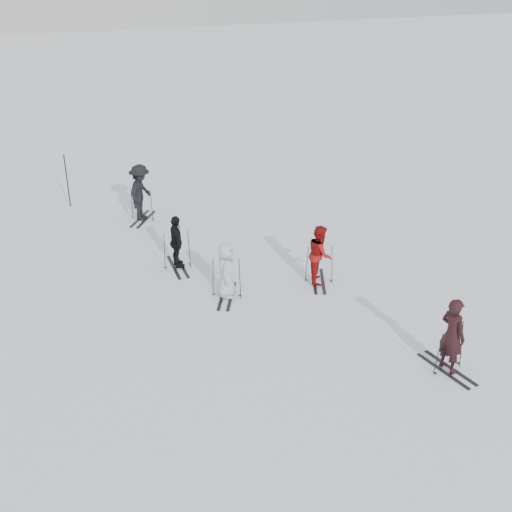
{
  "coord_description": "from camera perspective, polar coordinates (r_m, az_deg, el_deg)",
  "views": [
    {
      "loc": [
        -5.51,
        -13.18,
        8.44
      ],
      "look_at": [
        0.0,
        1.0,
        1.0
      ],
      "focal_mm": 45.0,
      "sensor_mm": 36.0,
      "label": 1
    }
  ],
  "objects": [
    {
      "name": "piste_marker",
      "position": [
        23.56,
        -16.44,
        6.43
      ],
      "size": [
        0.05,
        0.05,
        1.9
      ],
      "primitive_type": "cylinder",
      "rotation": [
        0.0,
        0.0,
        -0.38
      ],
      "color": "black",
      "rests_on": "ground"
    },
    {
      "name": "skier_uphill_far",
      "position": [
        21.79,
        -10.22,
        5.53
      ],
      "size": [
        1.28,
        1.41,
        1.9
      ],
      "primitive_type": "imported",
      "rotation": [
        0.0,
        0.0,
        0.97
      ],
      "color": "black",
      "rests_on": "ground"
    },
    {
      "name": "skis_near_dark",
      "position": [
        14.6,
        16.87,
        -7.84
      ],
      "size": [
        1.69,
        1.09,
        1.14
      ],
      "primitive_type": null,
      "rotation": [
        0.0,
        0.0,
        1.74
      ],
      "color": "black",
      "rests_on": "ground"
    },
    {
      "name": "skis_uphill_far",
      "position": [
        21.92,
        -10.14,
        4.63
      ],
      "size": [
        1.79,
        1.6,
        1.16
      ],
      "primitive_type": null,
      "rotation": [
        0.0,
        0.0,
        0.97
      ],
      "color": "black",
      "rests_on": "ground"
    },
    {
      "name": "skier_uphill_left",
      "position": [
        18.35,
        -7.08,
        1.17
      ],
      "size": [
        0.41,
        0.92,
        1.56
      ],
      "primitive_type": "imported",
      "rotation": [
        0.0,
        0.0,
        1.54
      ],
      "color": "black",
      "rests_on": "ground"
    },
    {
      "name": "skis_uphill_left",
      "position": [
        18.44,
        -7.05,
        0.62
      ],
      "size": [
        1.63,
        0.9,
        1.17
      ],
      "primitive_type": null,
      "rotation": [
        0.0,
        0.0,
        1.54
      ],
      "color": "black",
      "rests_on": "ground"
    },
    {
      "name": "skier_near_dark",
      "position": [
        14.44,
        17.02,
        -6.83
      ],
      "size": [
        0.52,
        0.7,
        1.76
      ],
      "primitive_type": "imported",
      "rotation": [
        0.0,
        0.0,
        1.74
      ],
      "color": "black",
      "rests_on": "ground"
    },
    {
      "name": "skier_grey",
      "position": [
        16.71,
        -2.66,
        -1.35
      ],
      "size": [
        0.76,
        0.88,
        1.52
      ],
      "primitive_type": "imported",
      "rotation": [
        0.0,
        0.0,
        1.11
      ],
      "color": "#B2B5BC",
      "rests_on": "ground"
    },
    {
      "name": "ground",
      "position": [
        16.59,
        1.25,
        -4.52
      ],
      "size": [
        120.0,
        120.0,
        0.0
      ],
      "primitive_type": "plane",
      "color": "silver",
      "rests_on": "ground"
    },
    {
      "name": "skis_grey",
      "position": [
        16.79,
        -2.65,
        -1.9
      ],
      "size": [
        1.79,
        1.45,
        1.15
      ],
      "primitive_type": null,
      "rotation": [
        0.0,
        0.0,
        1.11
      ],
      "color": "black",
      "rests_on": "ground"
    },
    {
      "name": "skis_red",
      "position": [
        17.61,
        5.66,
        -0.67
      ],
      "size": [
        1.73,
        1.34,
        1.12
      ],
      "primitive_type": null,
      "rotation": [
        0.0,
        0.0,
        1.18
      ],
      "color": "black",
      "rests_on": "ground"
    },
    {
      "name": "skier_red",
      "position": [
        17.49,
        5.7,
        0.1
      ],
      "size": [
        0.88,
        0.98,
        1.64
      ],
      "primitive_type": "imported",
      "rotation": [
        0.0,
        0.0,
        1.18
      ],
      "color": "maroon",
      "rests_on": "ground"
    }
  ]
}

